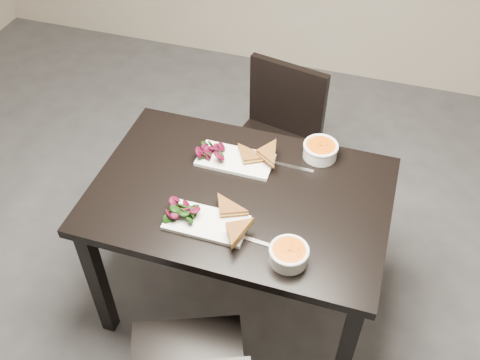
{
  "coord_description": "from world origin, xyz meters",
  "views": [
    {
      "loc": [
        0.66,
        -1.07,
        2.33
      ],
      "look_at": [
        0.21,
        0.38,
        0.82
      ],
      "focal_mm": 40.68,
      "sensor_mm": 36.0,
      "label": 1
    }
  ],
  "objects_px": {
    "chair_far": "(276,135)",
    "soup_bowl_far": "(320,150)",
    "plate_near": "(206,223)",
    "soup_bowl_near": "(289,254)",
    "table": "(240,209)",
    "plate_far": "(235,160)"
  },
  "relations": [
    {
      "from": "chair_far",
      "to": "soup_bowl_far",
      "type": "bearing_deg",
      "value": -42.1
    },
    {
      "from": "chair_far",
      "to": "plate_near",
      "type": "xyz_separation_m",
      "value": [
        -0.05,
        -0.9,
        0.27
      ]
    },
    {
      "from": "plate_near",
      "to": "soup_bowl_near",
      "type": "xyz_separation_m",
      "value": [
        0.34,
        -0.07,
        0.03
      ]
    },
    {
      "from": "chair_far",
      "to": "soup_bowl_far",
      "type": "relative_size",
      "value": 5.62
    },
    {
      "from": "plate_near",
      "to": "table",
      "type": "bearing_deg",
      "value": 70.25
    },
    {
      "from": "table",
      "to": "chair_far",
      "type": "relative_size",
      "value": 1.41
    },
    {
      "from": "plate_near",
      "to": "soup_bowl_far",
      "type": "relative_size",
      "value": 2.07
    },
    {
      "from": "table",
      "to": "plate_far",
      "type": "height_order",
      "value": "plate_far"
    },
    {
      "from": "table",
      "to": "soup_bowl_near",
      "type": "distance_m",
      "value": 0.4
    },
    {
      "from": "plate_near",
      "to": "plate_far",
      "type": "distance_m",
      "value": 0.37
    },
    {
      "from": "chair_far",
      "to": "plate_near",
      "type": "relative_size",
      "value": 2.72
    },
    {
      "from": "plate_near",
      "to": "plate_far",
      "type": "relative_size",
      "value": 0.97
    },
    {
      "from": "plate_far",
      "to": "soup_bowl_far",
      "type": "xyz_separation_m",
      "value": [
        0.34,
        0.14,
        0.03
      ]
    },
    {
      "from": "plate_far",
      "to": "soup_bowl_far",
      "type": "bearing_deg",
      "value": 22.71
    },
    {
      "from": "soup_bowl_near",
      "to": "plate_far",
      "type": "relative_size",
      "value": 0.45
    },
    {
      "from": "soup_bowl_near",
      "to": "table",
      "type": "bearing_deg",
      "value": 134.57
    },
    {
      "from": "plate_near",
      "to": "soup_bowl_near",
      "type": "relative_size",
      "value": 2.16
    },
    {
      "from": "plate_near",
      "to": "soup_bowl_far",
      "type": "bearing_deg",
      "value": 56.66
    },
    {
      "from": "soup_bowl_near",
      "to": "plate_near",
      "type": "bearing_deg",
      "value": 167.99
    },
    {
      "from": "table",
      "to": "plate_near",
      "type": "bearing_deg",
      "value": -109.75
    },
    {
      "from": "plate_near",
      "to": "soup_bowl_near",
      "type": "height_order",
      "value": "soup_bowl_near"
    },
    {
      "from": "table",
      "to": "chair_far",
      "type": "xyz_separation_m",
      "value": [
        -0.02,
        0.7,
        -0.17
      ]
    }
  ]
}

